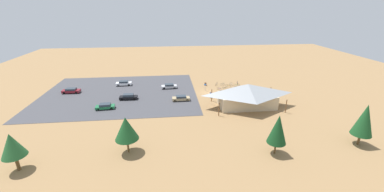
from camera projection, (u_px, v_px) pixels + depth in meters
The scene contains 27 objects.
ground at pixel (207, 93), 66.74m from camera, with size 160.00×160.00×0.00m, color #937047.
parking_lot_asphalt at pixel (120, 93), 66.12m from camera, with size 41.49×32.86×0.05m, color #424247.
bike_pavilion at pixel (247, 94), 56.49m from camera, with size 15.82×9.02×5.67m.
trash_bin at pixel (205, 84), 72.49m from camera, with size 0.60×0.60×0.90m, color brown.
lot_sign at pixel (205, 86), 67.51m from camera, with size 0.56×0.08×2.20m.
pine_mideast at pixel (364, 120), 40.44m from camera, with size 3.35×3.35×7.59m.
pine_far_west at pixel (278, 129), 38.00m from camera, with size 3.07×3.07×6.93m.
pine_west at pixel (12, 145), 34.15m from camera, with size 3.36×3.36×6.08m.
pine_midwest at pixel (126, 128), 38.37m from camera, with size 3.82×3.82×6.39m.
bicycle_white_near_sign at pixel (216, 84), 72.68m from camera, with size 1.01×1.55×0.85m.
bicycle_blue_by_bin at pixel (237, 83), 73.66m from camera, with size 0.57×1.74×0.84m.
bicycle_red_lone_east at pixel (231, 88), 69.01m from camera, with size 0.61×1.63×0.88m.
bicycle_yellow_near_porch at pixel (228, 86), 71.34m from camera, with size 1.34×1.06×0.76m.
bicycle_purple_edge_south at pixel (219, 89), 68.43m from camera, with size 1.13×1.39×0.87m.
bicycle_green_lone_west at pixel (237, 85), 71.96m from camera, with size 1.69×0.61×0.81m.
bicycle_teal_yard_front at pixel (223, 84), 72.61m from camera, with size 1.61×0.55×0.86m.
bicycle_silver_edge_north at pixel (232, 84), 72.69m from camera, with size 0.74×1.57×0.88m.
bicycle_black_trailside at pixel (225, 88), 69.43m from camera, with size 1.50×1.00×0.83m.
bicycle_orange_yard_right at pixel (239, 87), 69.88m from camera, with size 1.29×1.33×0.87m.
car_silver_back_corner at pixel (169, 86), 69.88m from camera, with size 4.56×2.12×1.30m.
car_green_end_stall at pixel (105, 106), 56.06m from camera, with size 4.45×2.24×1.31m.
car_maroon_far_end at pixel (71, 91), 66.15m from camera, with size 4.72×2.00×1.36m.
car_black_near_entry at pixel (128, 97), 61.69m from camera, with size 4.55×1.79×1.42m.
car_tan_mid_lot at pixel (181, 98), 60.95m from camera, with size 4.46×1.85×1.29m.
car_white_inner_stall at pixel (124, 83), 72.32m from camera, with size 4.59×1.93×1.40m.
visitor_by_pavilion at pixel (210, 95), 62.83m from camera, with size 0.40×0.39×1.70m.
visitor_at_bikes at pixel (276, 99), 60.04m from camera, with size 0.36×0.36×1.65m.
Camera 1 is at (11.02, 61.82, 23.03)m, focal length 22.40 mm.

